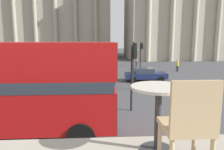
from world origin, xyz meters
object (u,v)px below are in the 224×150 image
object	(u,v)px
plaza_building_right	(190,11)
pedestrian_grey	(137,61)
cafe_dining_table	(158,104)
cafe_chair_0	(188,124)
traffic_light_mid	(134,59)
pedestrian_olive	(74,63)
plaza_building_left	(44,17)
car_black	(91,78)
pedestrian_yellow	(177,65)
traffic_light_near	(133,68)
car_navy	(145,74)
traffic_light_far	(141,54)
pedestrian_red	(59,79)

from	to	relation	value
plaza_building_right	pedestrian_grey	xyz separation A→B (m)	(-14.78, -15.81, -9.51)
cafe_dining_table	cafe_chair_0	distance (m)	0.54
traffic_light_mid	pedestrian_grey	distance (m)	16.26
pedestrian_olive	pedestrian_grey	bearing A→B (deg)	8.44
cafe_dining_table	plaza_building_left	size ratio (longest dim) A/B	0.02
cafe_dining_table	plaza_building_left	bearing A→B (deg)	104.60
car_black	pedestrian_grey	bearing A→B (deg)	34.17
cafe_dining_table	pedestrian_yellow	world-z (taller)	cafe_dining_table
traffic_light_near	car_navy	distance (m)	9.84
cafe_chair_0	car_navy	world-z (taller)	cafe_chair_0
traffic_light_far	pedestrian_red	size ratio (longest dim) A/B	2.42
plaza_building_right	traffic_light_near	size ratio (longest dim) A/B	7.32
pedestrian_grey	pedestrian_yellow	size ratio (longest dim) A/B	1.02
plaza_building_right	traffic_light_mid	bearing A→B (deg)	-119.25
traffic_light_mid	pedestrian_grey	xyz separation A→B (m)	(2.98, 15.90, -1.71)
pedestrian_grey	pedestrian_red	xyz separation A→B (m)	(-9.29, -15.22, 0.00)
pedestrian_grey	plaza_building_left	bearing A→B (deg)	-9.94
cafe_dining_table	car_black	bearing A→B (deg)	94.38
traffic_light_far	pedestrian_yellow	distance (m)	6.71
plaza_building_right	pedestrian_red	world-z (taller)	plaza_building_right
pedestrian_red	pedestrian_olive	bearing A→B (deg)	-49.54
cafe_dining_table	cafe_chair_0	bearing A→B (deg)	-78.03
plaza_building_left	car_black	bearing A→B (deg)	-70.72
pedestrian_grey	pedestrian_olive	bearing A→B (deg)	57.30
traffic_light_mid	pedestrian_olive	xyz separation A→B (m)	(-6.44, 12.88, -1.73)
traffic_light_far	pedestrian_olive	bearing A→B (deg)	144.63
traffic_light_near	pedestrian_grey	distance (m)	21.65
pedestrian_grey	pedestrian_yellow	distance (m)	7.19
pedestrian_grey	cafe_dining_table	bearing A→B (deg)	120.10
traffic_light_far	car_navy	bearing A→B (deg)	-92.15
pedestrian_yellow	pedestrian_red	size ratio (longest dim) A/B	0.98
car_black	pedestrian_red	xyz separation A→B (m)	(-2.68, -1.38, 0.23)
cafe_dining_table	traffic_light_mid	size ratio (longest dim) A/B	0.18
plaza_building_left	pedestrian_grey	size ratio (longest dim) A/B	20.21
traffic_light_far	car_black	distance (m)	7.63
cafe_dining_table	pedestrian_olive	bearing A→B (deg)	98.30
car_black	pedestrian_red	world-z (taller)	pedestrian_red
car_black	pedestrian_olive	distance (m)	11.18
plaza_building_left	traffic_light_near	xyz separation A→B (m)	(15.48, -43.89, -7.02)
plaza_building_right	car_navy	size ratio (longest dim) A/B	6.85
plaza_building_right	cafe_chair_0	bearing A→B (deg)	-112.56
car_navy	pedestrian_olive	world-z (taller)	pedestrian_olive
traffic_light_far	car_navy	distance (m)	3.53
traffic_light_near	pedestrian_yellow	distance (m)	17.84
plaza_building_right	traffic_light_mid	xyz separation A→B (m)	(-17.76, -31.71, -7.80)
cafe_dining_table	traffic_light_near	world-z (taller)	traffic_light_near
car_navy	pedestrian_yellow	xyz separation A→B (m)	(5.68, 6.38, 0.21)
plaza_building_left	traffic_light_far	world-z (taller)	plaza_building_left
plaza_building_right	car_black	xyz separation A→B (m)	(-21.39, -29.65, -9.74)
plaza_building_left	car_navy	bearing A→B (deg)	-62.24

